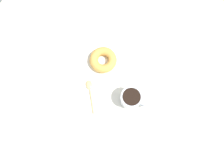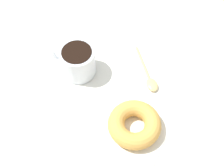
# 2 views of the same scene
# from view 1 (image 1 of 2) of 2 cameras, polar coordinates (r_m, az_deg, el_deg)

# --- Properties ---
(ground_plane) EXTENTS (1.20, 1.20, 0.02)m
(ground_plane) POSITION_cam_1_polar(r_m,az_deg,el_deg) (0.85, -0.47, -1.77)
(ground_plane) COLOR beige
(napkin) EXTENTS (0.32, 0.32, 0.00)m
(napkin) POSITION_cam_1_polar(r_m,az_deg,el_deg) (0.85, 0.00, -0.34)
(napkin) COLOR white
(napkin) RESTS_ON ground_plane
(coffee_cup) EXTENTS (0.10, 0.08, 0.07)m
(coffee_cup) POSITION_cam_1_polar(r_m,az_deg,el_deg) (0.80, 5.07, -3.77)
(coffee_cup) COLOR silver
(coffee_cup) RESTS_ON napkin
(donut) EXTENTS (0.11, 0.11, 0.03)m
(donut) POSITION_cam_1_polar(r_m,az_deg,el_deg) (0.86, -2.35, 6.30)
(donut) COLOR gold
(donut) RESTS_ON napkin
(spoon) EXTENTS (0.10, 0.11, 0.01)m
(spoon) POSITION_cam_1_polar(r_m,az_deg,el_deg) (0.84, -5.81, -1.40)
(spoon) COLOR #D8B772
(spoon) RESTS_ON napkin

